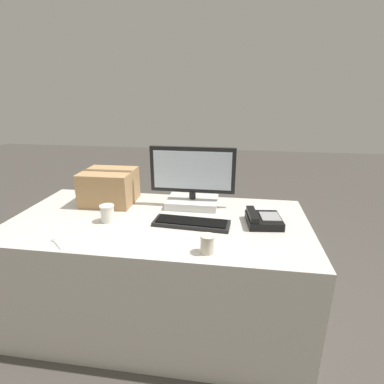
{
  "coord_description": "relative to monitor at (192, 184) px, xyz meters",
  "views": [
    {
      "loc": [
        0.45,
        -1.62,
        1.48
      ],
      "look_at": [
        0.19,
        0.11,
        0.88
      ],
      "focal_mm": 28.0,
      "sensor_mm": 36.0,
      "label": 1
    }
  ],
  "objects": [
    {
      "name": "spoon",
      "position": [
        -0.63,
        -0.62,
        -0.15
      ],
      "size": [
        0.11,
        0.11,
        0.0
      ],
      "rotation": [
        0.0,
        0.0,
        2.4
      ],
      "color": "#B2B2B7",
      "rests_on": "office_desk"
    },
    {
      "name": "keyboard",
      "position": [
        0.04,
        -0.31,
        -0.14
      ],
      "size": [
        0.45,
        0.17,
        0.03
      ],
      "rotation": [
        0.0,
        0.0,
        -0.07
      ],
      "color": "black",
      "rests_on": "office_desk"
    },
    {
      "name": "paper_cup_right",
      "position": [
        0.16,
        -0.6,
        -0.11
      ],
      "size": [
        0.07,
        0.07,
        0.09
      ],
      "color": "beige",
      "rests_on": "office_desk"
    },
    {
      "name": "paper_cup_left",
      "position": [
        -0.46,
        -0.33,
        -0.1
      ],
      "size": [
        0.08,
        0.08,
        0.1
      ],
      "color": "white",
      "rests_on": "office_desk"
    },
    {
      "name": "cardboard_box",
      "position": [
        -0.58,
        -0.02,
        -0.04
      ],
      "size": [
        0.34,
        0.31,
        0.23
      ],
      "rotation": [
        0.0,
        0.0,
        0.01
      ],
      "color": "tan",
      "rests_on": "office_desk"
    },
    {
      "name": "desk_phone",
      "position": [
        0.45,
        -0.23,
        -0.13
      ],
      "size": [
        0.22,
        0.23,
        0.08
      ],
      "rotation": [
        0.0,
        0.0,
        0.11
      ],
      "color": "black",
      "rests_on": "office_desk"
    },
    {
      "name": "monitor",
      "position": [
        0.0,
        0.0,
        0.0
      ],
      "size": [
        0.56,
        0.24,
        0.4
      ],
      "color": "white",
      "rests_on": "office_desk"
    },
    {
      "name": "ground_plane",
      "position": [
        -0.17,
        -0.26,
        -0.88
      ],
      "size": [
        12.0,
        12.0,
        0.0
      ],
      "primitive_type": "plane",
      "color": "#47423D"
    },
    {
      "name": "office_desk",
      "position": [
        -0.17,
        -0.26,
        -0.52
      ],
      "size": [
        1.8,
        0.9,
        0.73
      ],
      "color": "beige",
      "rests_on": "ground_plane"
    }
  ]
}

